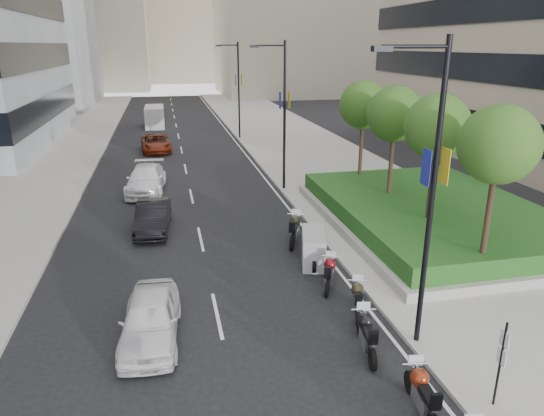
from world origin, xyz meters
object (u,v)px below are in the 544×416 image
object	(u,v)px
parking_sign	(501,360)
motorcycle_4	(329,273)
lamp_post_0	(428,186)
car_a	(150,318)
motorcycle_6	(294,229)
car_b	(153,217)
delivery_van	(155,118)
motorcycle_3	(357,299)
lamp_post_2	(237,86)
motorcycle_2	(366,333)
car_d	(156,143)
motorcycle_5	(313,248)
lamp_post_1	(282,109)
car_c	(146,179)
motorcycle_1	(422,393)

from	to	relation	value
parking_sign	motorcycle_4	xyz separation A→B (m)	(-1.92, 7.13, -0.89)
lamp_post_0	car_a	world-z (taller)	lamp_post_0
motorcycle_4	motorcycle_6	distance (m)	4.50
car_b	delivery_van	distance (m)	32.71
lamp_post_0	motorcycle_3	xyz separation A→B (m)	(-0.95, 2.09, -4.52)
lamp_post_0	lamp_post_2	xyz separation A→B (m)	(0.00, 35.00, 0.00)
motorcycle_2	motorcycle_3	xyz separation A→B (m)	(0.57, 2.10, -0.06)
car_d	lamp_post_0	bearing A→B (deg)	-79.53
delivery_van	motorcycle_5	bearing A→B (deg)	-79.51
motorcycle_4	car_a	size ratio (longest dim) A/B	0.46
motorcycle_2	lamp_post_1	bearing A→B (deg)	5.40
car_c	delivery_van	world-z (taller)	delivery_van
lamp_post_1	car_b	xyz separation A→B (m)	(-7.81, -5.36, -4.35)
parking_sign	motorcycle_6	xyz separation A→B (m)	(-2.07, 11.63, -0.81)
motorcycle_6	car_c	bearing A→B (deg)	56.97
lamp_post_1	motorcycle_6	world-z (taller)	lamp_post_1
lamp_post_2	motorcycle_1	xyz separation A→B (m)	(-1.20, -37.73, -4.47)
lamp_post_1	lamp_post_0	bearing A→B (deg)	-90.00
motorcycle_4	car_c	xyz separation A→B (m)	(-7.05, 14.50, 0.22)
lamp_post_0	motorcycle_1	size ratio (longest dim) A/B	4.06
car_d	lamp_post_1	bearing A→B (deg)	-64.47
lamp_post_0	motorcycle_2	world-z (taller)	lamp_post_0
motorcycle_1	car_d	world-z (taller)	car_d
lamp_post_0	parking_sign	distance (m)	4.74
motorcycle_3	car_a	bearing A→B (deg)	110.68
motorcycle_3	car_c	bearing A→B (deg)	44.17
lamp_post_0	car_b	size ratio (longest dim) A/B	2.06
motorcycle_2	motorcycle_3	distance (m)	2.18
lamp_post_0	lamp_post_1	size ratio (longest dim) A/B	1.00
motorcycle_2	motorcycle_5	bearing A→B (deg)	7.89
lamp_post_0	motorcycle_4	world-z (taller)	lamp_post_0
lamp_post_2	car_b	bearing A→B (deg)	-108.50
motorcycle_4	car_a	distance (m)	6.86
lamp_post_0	motorcycle_4	bearing A→B (deg)	106.95
lamp_post_2	motorcycle_4	world-z (taller)	lamp_post_2
parking_sign	motorcycle_5	world-z (taller)	parking_sign
motorcycle_5	car_d	xyz separation A→B (m)	(-6.55, 24.66, 0.03)
delivery_van	car_c	bearing A→B (deg)	-90.32
lamp_post_0	car_a	xyz separation A→B (m)	(-7.79, 2.03, -4.34)
car_d	motorcycle_4	bearing A→B (deg)	-79.98
lamp_post_0	motorcycle_2	xyz separation A→B (m)	(-1.52, -0.01, -4.46)
car_b	lamp_post_2	bearing A→B (deg)	75.83
lamp_post_1	motorcycle_1	world-z (taller)	lamp_post_1
lamp_post_2	car_c	world-z (taller)	lamp_post_2
lamp_post_0	motorcycle_3	world-z (taller)	lamp_post_0
lamp_post_2	parking_sign	distance (m)	38.18
parking_sign	delivery_van	size ratio (longest dim) A/B	0.47
lamp_post_2	motorcycle_2	world-z (taller)	lamp_post_2
lamp_post_2	car_a	xyz separation A→B (m)	(-7.79, -32.97, -4.34)
lamp_post_2	delivery_van	distance (m)	12.91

